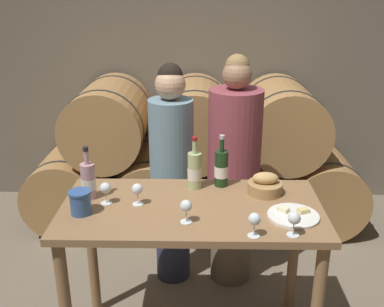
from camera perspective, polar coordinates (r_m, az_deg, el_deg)
stone_wall_back at (r=4.34m, az=0.51°, el=14.63°), size 10.00×0.12×3.20m
barrel_stack at (r=4.02m, az=0.38°, el=-0.63°), size 2.95×0.90×1.29m
tasting_table at (r=2.51m, az=-0.06°, el=-9.70°), size 1.41×0.71×0.95m
person_left at (r=3.12m, az=-2.58°, el=-2.65°), size 0.30×0.30×1.60m
person_right at (r=3.12m, az=5.29°, el=-2.58°), size 0.36×0.36×1.65m
wine_bottle_red at (r=2.64m, az=3.75°, el=-1.88°), size 0.08×0.08×0.31m
wine_bottle_white at (r=2.60m, az=0.32°, el=-2.17°), size 0.08×0.08×0.31m
wine_bottle_rose at (r=2.55m, az=-13.02°, el=-3.39°), size 0.08×0.08×0.30m
blue_crock at (r=2.40m, az=-13.98°, el=-5.92°), size 0.12×0.12×0.13m
bread_basket at (r=2.59m, az=9.26°, el=-4.01°), size 0.20×0.20×0.13m
cheese_plate at (r=2.38m, az=12.74°, el=-7.67°), size 0.26×0.26×0.04m
wine_glass_far_left at (r=2.47m, az=-10.94°, el=-4.45°), size 0.06×0.06×0.12m
wine_glass_left at (r=2.43m, az=-6.96°, el=-4.62°), size 0.06×0.06×0.12m
wine_glass_center at (r=2.24m, az=-0.76°, el=-6.79°), size 0.06×0.06×0.12m
wine_glass_right at (r=2.15m, az=7.94°, el=-8.38°), size 0.06×0.06×0.12m
wine_glass_far_right at (r=2.19m, az=12.85°, el=-8.15°), size 0.06×0.06×0.12m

